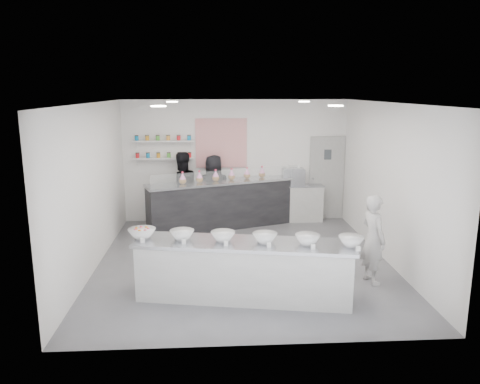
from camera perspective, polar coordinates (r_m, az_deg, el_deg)
The scene contains 26 objects.
floor at distance 9.07m, azimuth 0.43°, elevation -8.50°, with size 6.00×6.00×0.00m, color #515156.
ceiling at distance 8.48m, azimuth 0.47°, elevation 10.81°, with size 6.00×6.00×0.00m, color white.
back_wall at distance 11.60m, azimuth -0.56°, elevation 3.80°, with size 5.50×5.50×0.00m, color white.
left_wall at distance 8.90m, azimuth -17.51°, elevation 0.58°, with size 6.00×6.00×0.00m, color white.
right_wall at distance 9.25m, azimuth 17.71°, elevation 0.99°, with size 6.00×6.00×0.00m, color white.
back_door at distance 11.98m, azimuth 10.51°, elevation 1.68°, with size 0.88×0.04×2.10m, color #9A9A97.
pattern_panel at distance 11.50m, azimuth -2.31°, elevation 5.98°, with size 1.25×0.03×1.20m, color #CA3C44.
jar_shelf_lower at distance 11.53m, azimuth -9.28°, elevation 4.09°, with size 1.45×0.22×0.04m, color silver.
jar_shelf_upper at distance 11.48m, azimuth -9.35°, elevation 6.16°, with size 1.45×0.22×0.04m, color silver.
preserve_jars at distance 11.47m, azimuth -9.33°, elevation 5.45°, with size 1.45×0.10×0.56m, color red, non-canonical shape.
downlight_0 at distance 7.50m, azimuth -9.90°, elevation 10.27°, with size 0.24×0.24×0.02m, color white.
downlight_1 at distance 7.72m, azimuth 11.59°, elevation 10.26°, with size 0.24×0.24×0.02m, color white.
downlight_2 at distance 10.09m, azimuth -8.27°, elevation 10.83°, with size 0.24×0.24×0.02m, color white.
downlight_3 at distance 10.25m, azimuth 7.82°, elevation 10.86°, with size 0.24×0.24×0.02m, color white.
prep_counter at distance 7.42m, azimuth 0.46°, elevation -9.51°, with size 3.40×0.77×0.93m, color beige.
back_bar at distance 11.11m, azimuth -1.97°, elevation -1.50°, with size 3.67×0.67×1.14m, color black.
sneeze_guard at distance 10.66m, azimuth -1.36°, elevation 1.90°, with size 3.62×0.02×0.31m, color white.
espresso_ledge at distance 11.76m, azimuth 7.07°, elevation -1.35°, with size 1.23×0.39×0.92m, color beige.
espresso_machine at distance 11.60m, azimuth 6.50°, elevation 1.82°, with size 0.53×0.37×0.41m, color #93969E.
cup_stacks at distance 11.58m, azimuth 5.76°, elevation 1.66°, with size 0.24×0.24×0.34m, color tan, non-canonical shape.
prep_bowls at distance 7.24m, azimuth 0.47°, elevation -5.54°, with size 3.63×0.48×0.15m, color white, non-canonical shape.
label_cards at distance 6.78m, azimuth 1.54°, elevation -7.17°, with size 3.31×0.04×0.07m, color white, non-canonical shape.
cookie_bags at distance 10.96m, azimuth -2.00°, elevation 2.11°, with size 2.16×0.16×0.28m, color #FF8ADA, non-canonical shape.
woman_prep at distance 8.22m, azimuth 15.93°, elevation -5.56°, with size 0.56×0.37×1.53m, color beige.
staff_left at distance 11.30m, azimuth -7.13°, elevation 0.36°, with size 0.87×0.68×1.79m, color black.
staff_right at distance 11.31m, azimuth -3.18°, elevation 0.24°, with size 0.84×0.55×1.71m, color black.
Camera 1 is at (-0.58, -8.45, 3.23)m, focal length 35.00 mm.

